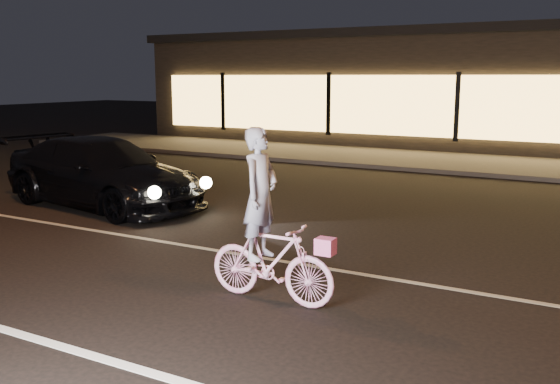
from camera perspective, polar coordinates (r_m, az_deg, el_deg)
The scene contains 7 objects.
ground at distance 7.68m, azimuth -12.13°, elevation -9.23°, with size 90.00×90.00×0.00m, color black.
lane_stripe_near at distance 6.71m, azimuth -20.80°, elevation -12.63°, with size 60.00×0.12×0.01m, color silver.
lane_stripe_far at distance 9.19m, azimuth -3.86°, elevation -5.67°, with size 60.00×0.10×0.01m, color gray.
sidewalk at distance 19.17m, azimuth 14.38°, elevation 2.71°, with size 30.00×4.00×0.12m, color #383533.
storefront at distance 24.83m, azimuth 18.23°, elevation 9.07°, with size 25.40×8.42×4.20m.
cyclist at distance 7.14m, azimuth -1.10°, elevation -4.50°, with size 1.60×0.55×2.01m.
sedan at distance 12.88m, azimuth -15.94°, elevation 1.72°, with size 4.91×2.55×1.36m.
Camera 1 is at (4.84, -5.38, 2.57)m, focal length 40.00 mm.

